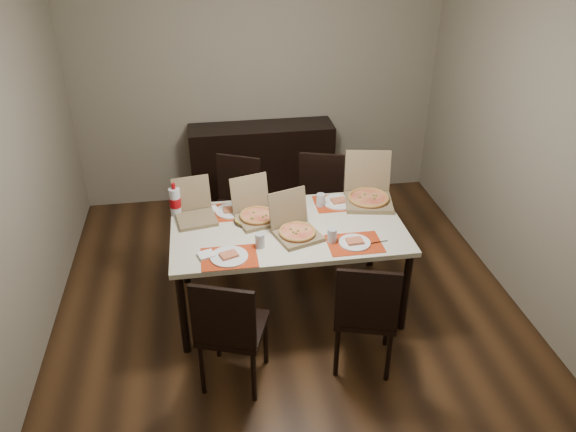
# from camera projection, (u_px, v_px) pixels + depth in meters

# --- Properties ---
(ground) EXTENTS (3.80, 4.00, 0.02)m
(ground) POSITION_uv_depth(u_px,v_px,m) (288.00, 304.00, 4.74)
(ground) COLOR #3F2613
(ground) RESTS_ON ground
(room_walls) EXTENTS (3.84, 4.02, 2.62)m
(room_walls) POSITION_uv_depth(u_px,v_px,m) (279.00, 86.00, 4.23)
(room_walls) COLOR gray
(room_walls) RESTS_ON ground
(sideboard) EXTENTS (1.50, 0.40, 0.90)m
(sideboard) POSITION_uv_depth(u_px,v_px,m) (262.00, 166.00, 6.03)
(sideboard) COLOR black
(sideboard) RESTS_ON ground
(dining_table) EXTENTS (1.80, 1.00, 0.75)m
(dining_table) POSITION_uv_depth(u_px,v_px,m) (288.00, 234.00, 4.38)
(dining_table) COLOR beige
(dining_table) RESTS_ON ground
(chair_near_left) EXTENTS (0.54, 0.54, 0.93)m
(chair_near_left) POSITION_uv_depth(u_px,v_px,m) (230.00, 329.00, 3.70)
(chair_near_left) COLOR black
(chair_near_left) RESTS_ON ground
(chair_near_right) EXTENTS (0.52, 0.52, 0.93)m
(chair_near_right) POSITION_uv_depth(u_px,v_px,m) (366.00, 311.00, 3.85)
(chair_near_right) COLOR black
(chair_near_right) RESTS_ON ground
(chair_far_left) EXTENTS (0.56, 0.56, 0.93)m
(chair_far_left) POSITION_uv_depth(u_px,v_px,m) (236.00, 203.00, 5.19)
(chair_far_left) COLOR black
(chair_far_left) RESTS_ON ground
(chair_far_right) EXTENTS (0.53, 0.53, 0.93)m
(chair_far_right) POSITION_uv_depth(u_px,v_px,m) (320.00, 200.00, 5.23)
(chair_far_right) COLOR black
(chair_far_right) RESTS_ON ground
(setting_near_left) EXTENTS (0.50, 0.30, 0.11)m
(setting_near_left) POSITION_uv_depth(u_px,v_px,m) (234.00, 253.00, 4.01)
(setting_near_left) COLOR #BC2E0C
(setting_near_left) RESTS_ON dining_table
(setting_near_right) EXTENTS (0.45, 0.30, 0.11)m
(setting_near_right) POSITION_uv_depth(u_px,v_px,m) (348.00, 241.00, 4.14)
(setting_near_right) COLOR #BC2E0C
(setting_near_right) RESTS_ON dining_table
(setting_far_left) EXTENTS (0.50, 0.30, 0.11)m
(setting_far_left) POSITION_uv_depth(u_px,v_px,m) (233.00, 209.00, 4.55)
(setting_far_left) COLOR #BC2E0C
(setting_far_left) RESTS_ON dining_table
(setting_far_right) EXTENTS (0.42, 0.30, 0.11)m
(setting_far_right) POSITION_uv_depth(u_px,v_px,m) (334.00, 202.00, 4.66)
(setting_far_right) COLOR #BC2E0C
(setting_far_right) RESTS_ON dining_table
(napkin_loose) EXTENTS (0.14, 0.14, 0.02)m
(napkin_loose) POSITION_uv_depth(u_px,v_px,m) (291.00, 227.00, 4.34)
(napkin_loose) COLOR white
(napkin_loose) RESTS_ON dining_table
(pizza_box_center) EXTENTS (0.41, 0.43, 0.31)m
(pizza_box_center) POSITION_uv_depth(u_px,v_px,m) (295.00, 229.00, 4.23)
(pizza_box_center) COLOR brown
(pizza_box_center) RESTS_ON dining_table
(pizza_box_right) EXTENTS (0.45, 0.49, 0.38)m
(pizza_box_right) POSITION_uv_depth(u_px,v_px,m) (368.00, 195.00, 4.68)
(pizza_box_right) COLOR brown
(pizza_box_right) RESTS_ON dining_table
(pizza_box_left) EXTENTS (0.35, 0.38, 0.30)m
(pizza_box_left) POSITION_uv_depth(u_px,v_px,m) (195.00, 212.00, 4.45)
(pizza_box_left) COLOR brown
(pizza_box_left) RESTS_ON dining_table
(pizza_box_extra) EXTENTS (0.40, 0.42, 0.31)m
(pizza_box_extra) POSITION_uv_depth(u_px,v_px,m) (256.00, 213.00, 4.44)
(pizza_box_extra) COLOR brown
(pizza_box_extra) RESTS_ON dining_table
(faina_plate) EXTENTS (0.23, 0.23, 0.03)m
(faina_plate) POSITION_uv_depth(u_px,v_px,m) (248.00, 220.00, 4.42)
(faina_plate) COLOR black
(faina_plate) RESTS_ON dining_table
(dip_bowl) EXTENTS (0.16, 0.16, 0.03)m
(dip_bowl) POSITION_uv_depth(u_px,v_px,m) (290.00, 215.00, 4.48)
(dip_bowl) COLOR white
(dip_bowl) RESTS_ON dining_table
(soda_bottle) EXTENTS (0.09, 0.09, 0.28)m
(soda_bottle) POSITION_uv_depth(u_px,v_px,m) (175.00, 202.00, 4.46)
(soda_bottle) COLOR silver
(soda_bottle) RESTS_ON dining_table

